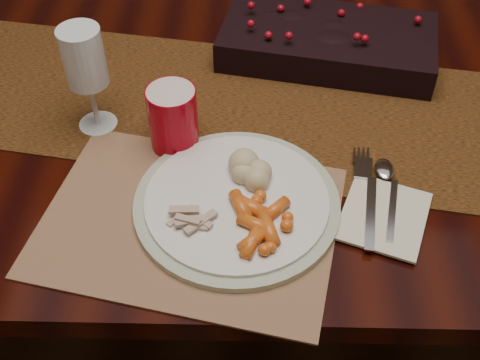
{
  "coord_description": "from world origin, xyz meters",
  "views": [
    {
      "loc": [
        -0.02,
        -0.88,
        1.41
      ],
      "look_at": [
        -0.03,
        -0.3,
        0.8
      ],
      "focal_mm": 45.0,
      "sensor_mm": 36.0,
      "label": 1
    }
  ],
  "objects_px": {
    "placemat_main": "(190,220)",
    "mashed_potatoes": "(248,168)",
    "dinner_plate": "(237,202)",
    "napkin": "(384,216)",
    "turkey_shreds": "(189,216)",
    "baby_carrots": "(256,223)",
    "wine_glass": "(89,81)",
    "dining_table": "(258,214)",
    "red_cup": "(173,118)",
    "centerpiece": "(328,38)"
  },
  "relations": [
    {
      "from": "dining_table",
      "to": "red_cup",
      "type": "height_order",
      "value": "red_cup"
    },
    {
      "from": "centerpiece",
      "to": "dinner_plate",
      "type": "relative_size",
      "value": 1.3
    },
    {
      "from": "centerpiece",
      "to": "napkin",
      "type": "bearing_deg",
      "value": -82.65
    },
    {
      "from": "mashed_potatoes",
      "to": "dinner_plate",
      "type": "bearing_deg",
      "value": -110.63
    },
    {
      "from": "baby_carrots",
      "to": "mashed_potatoes",
      "type": "xyz_separation_m",
      "value": [
        -0.01,
        0.09,
        0.01
      ]
    },
    {
      "from": "dining_table",
      "to": "centerpiece",
      "type": "height_order",
      "value": "centerpiece"
    },
    {
      "from": "dinner_plate",
      "to": "wine_glass",
      "type": "distance_m",
      "value": 0.31
    },
    {
      "from": "baby_carrots",
      "to": "napkin",
      "type": "height_order",
      "value": "baby_carrots"
    },
    {
      "from": "placemat_main",
      "to": "turkey_shreds",
      "type": "distance_m",
      "value": 0.03
    },
    {
      "from": "wine_glass",
      "to": "dining_table",
      "type": "bearing_deg",
      "value": 25.44
    },
    {
      "from": "mashed_potatoes",
      "to": "turkey_shreds",
      "type": "distance_m",
      "value": 0.12
    },
    {
      "from": "dinner_plate",
      "to": "turkey_shreds",
      "type": "xyz_separation_m",
      "value": [
        -0.07,
        -0.04,
        0.01
      ]
    },
    {
      "from": "placemat_main",
      "to": "napkin",
      "type": "height_order",
      "value": "napkin"
    },
    {
      "from": "dining_table",
      "to": "dinner_plate",
      "type": "relative_size",
      "value": 6.04
    },
    {
      "from": "mashed_potatoes",
      "to": "red_cup",
      "type": "bearing_deg",
      "value": 142.61
    },
    {
      "from": "centerpiece",
      "to": "baby_carrots",
      "type": "relative_size",
      "value": 3.73
    },
    {
      "from": "baby_carrots",
      "to": "napkin",
      "type": "distance_m",
      "value": 0.19
    },
    {
      "from": "napkin",
      "to": "mashed_potatoes",
      "type": "bearing_deg",
      "value": -175.84
    },
    {
      "from": "placemat_main",
      "to": "dinner_plate",
      "type": "height_order",
      "value": "dinner_plate"
    },
    {
      "from": "baby_carrots",
      "to": "centerpiece",
      "type": "bearing_deg",
      "value": 73.1
    },
    {
      "from": "dinner_plate",
      "to": "wine_glass",
      "type": "xyz_separation_m",
      "value": [
        -0.23,
        0.18,
        0.08
      ]
    },
    {
      "from": "mashed_potatoes",
      "to": "napkin",
      "type": "distance_m",
      "value": 0.21
    },
    {
      "from": "placemat_main",
      "to": "red_cup",
      "type": "height_order",
      "value": "red_cup"
    },
    {
      "from": "mashed_potatoes",
      "to": "napkin",
      "type": "bearing_deg",
      "value": -16.58
    },
    {
      "from": "placemat_main",
      "to": "napkin",
      "type": "distance_m",
      "value": 0.28
    },
    {
      "from": "red_cup",
      "to": "napkin",
      "type": "bearing_deg",
      "value": -25.32
    },
    {
      "from": "placemat_main",
      "to": "dinner_plate",
      "type": "bearing_deg",
      "value": 34.1
    },
    {
      "from": "centerpiece",
      "to": "mashed_potatoes",
      "type": "xyz_separation_m",
      "value": [
        -0.14,
        -0.34,
        -0.0
      ]
    },
    {
      "from": "baby_carrots",
      "to": "mashed_potatoes",
      "type": "relative_size",
      "value": 1.29
    },
    {
      "from": "baby_carrots",
      "to": "red_cup",
      "type": "height_order",
      "value": "red_cup"
    },
    {
      "from": "baby_carrots",
      "to": "turkey_shreds",
      "type": "bearing_deg",
      "value": 173.77
    },
    {
      "from": "dining_table",
      "to": "placemat_main",
      "type": "distance_m",
      "value": 0.51
    },
    {
      "from": "baby_carrots",
      "to": "napkin",
      "type": "relative_size",
      "value": 0.77
    },
    {
      "from": "red_cup",
      "to": "dining_table",
      "type": "bearing_deg",
      "value": 51.72
    },
    {
      "from": "baby_carrots",
      "to": "dinner_plate",
      "type": "bearing_deg",
      "value": 118.34
    },
    {
      "from": "dinner_plate",
      "to": "red_cup",
      "type": "distance_m",
      "value": 0.17
    },
    {
      "from": "centerpiece",
      "to": "placemat_main",
      "type": "xyz_separation_m",
      "value": [
        -0.23,
        -0.41,
        -0.04
      ]
    },
    {
      "from": "napkin",
      "to": "red_cup",
      "type": "bearing_deg",
      "value": 175.42
    },
    {
      "from": "placemat_main",
      "to": "wine_glass",
      "type": "relative_size",
      "value": 2.27
    },
    {
      "from": "wine_glass",
      "to": "placemat_main",
      "type": "bearing_deg",
      "value": -50.64
    },
    {
      "from": "napkin",
      "to": "dining_table",
      "type": "bearing_deg",
      "value": 138.68
    },
    {
      "from": "baby_carrots",
      "to": "turkey_shreds",
      "type": "xyz_separation_m",
      "value": [
        -0.09,
        0.01,
        -0.0
      ]
    },
    {
      "from": "placemat_main",
      "to": "red_cup",
      "type": "relative_size",
      "value": 3.93
    },
    {
      "from": "red_cup",
      "to": "mashed_potatoes",
      "type": "bearing_deg",
      "value": -37.39
    },
    {
      "from": "dining_table",
      "to": "placemat_main",
      "type": "bearing_deg",
      "value": -107.38
    },
    {
      "from": "mashed_potatoes",
      "to": "centerpiece",
      "type": "bearing_deg",
      "value": 67.23
    },
    {
      "from": "centerpiece",
      "to": "turkey_shreds",
      "type": "xyz_separation_m",
      "value": [
        -0.22,
        -0.42,
        -0.01
      ]
    },
    {
      "from": "dining_table",
      "to": "turkey_shreds",
      "type": "bearing_deg",
      "value": -106.54
    },
    {
      "from": "placemat_main",
      "to": "mashed_potatoes",
      "type": "xyz_separation_m",
      "value": [
        0.08,
        0.07,
        0.04
      ]
    },
    {
      "from": "centerpiece",
      "to": "napkin",
      "type": "relative_size",
      "value": 2.89
    }
  ]
}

